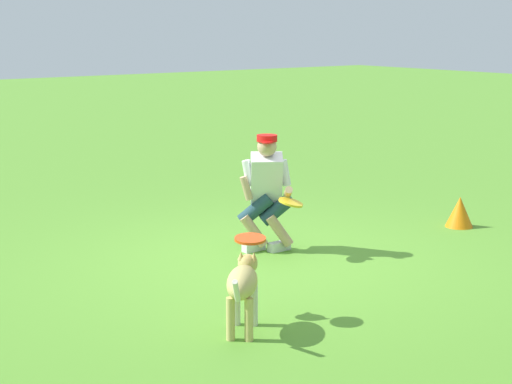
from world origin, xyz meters
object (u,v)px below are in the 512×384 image
object	(u,v)px
frisbee_flying	(250,239)
training_cone	(460,212)
frisbee_held	(291,202)
person	(267,189)
dog	(243,284)

from	to	relation	value
frisbee_flying	training_cone	world-z (taller)	frisbee_flying
training_cone	frisbee_held	bearing A→B (deg)	-3.80
person	frisbee_flying	size ratio (longest dim) A/B	4.93
frisbee_flying	training_cone	xyz separation A→B (m)	(-3.97, -1.07, -0.52)
frisbee_flying	training_cone	bearing A→B (deg)	-164.97
person	frisbee_held	size ratio (longest dim) A/B	4.89
frisbee_flying	frisbee_held	distance (m)	1.89
dog	frisbee_held	xyz separation A→B (m)	(-1.62, -1.39, 0.22)
person	frisbee_held	xyz separation A→B (m)	(-0.03, 0.39, -0.09)
dog	training_cone	bearing A→B (deg)	-30.95
dog	frisbee_held	size ratio (longest dim) A/B	2.88
person	dog	xyz separation A→B (m)	(1.59, 1.77, -0.30)
training_cone	frisbee_flying	bearing A→B (deg)	15.03
training_cone	dog	bearing A→B (deg)	16.35
person	frisbee_flying	world-z (taller)	person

